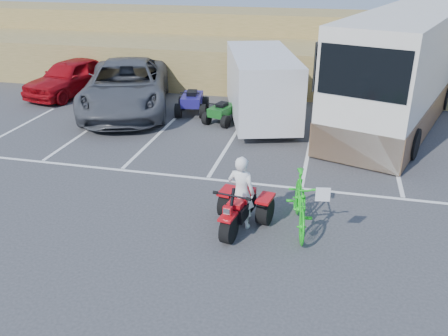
% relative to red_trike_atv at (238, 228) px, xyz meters
% --- Properties ---
extents(ground, '(100.00, 100.00, 0.00)m').
position_rel_red_trike_atv_xyz_m(ground, '(-1.43, 0.05, 0.00)').
color(ground, '#363639').
rests_on(ground, ground).
extents(parking_stripes, '(28.00, 5.16, 0.01)m').
position_rel_red_trike_atv_xyz_m(parking_stripes, '(-0.56, 4.12, 0.00)').
color(parking_stripes, white).
rests_on(parking_stripes, ground).
extents(grass_embankment, '(40.00, 8.50, 3.10)m').
position_rel_red_trike_atv_xyz_m(grass_embankment, '(-1.43, 15.54, 1.42)').
color(grass_embankment, olive).
rests_on(grass_embankment, ground).
extents(red_trike_atv, '(1.58, 1.93, 1.13)m').
position_rel_red_trike_atv_xyz_m(red_trike_atv, '(0.00, 0.00, 0.00)').
color(red_trike_atv, red).
rests_on(red_trike_atv, ground).
extents(rider, '(0.72, 0.53, 1.79)m').
position_rel_red_trike_atv_xyz_m(rider, '(0.02, 0.15, 0.90)').
color(rider, white).
rests_on(rider, ground).
extents(green_dirt_bike, '(0.99, 2.33, 1.36)m').
position_rel_red_trike_atv_xyz_m(green_dirt_bike, '(1.38, 0.38, 0.68)').
color(green_dirt_bike, '#14BF19').
rests_on(green_dirt_bike, ground).
extents(grey_pickup, '(5.36, 7.81, 1.98)m').
position_rel_red_trike_atv_xyz_m(grey_pickup, '(-6.42, 8.20, 0.99)').
color(grey_pickup, '#45474C').
rests_on(grey_pickup, ground).
extents(red_car, '(2.96, 5.09, 1.63)m').
position_rel_red_trike_atv_xyz_m(red_car, '(-9.90, 9.84, 0.81)').
color(red_car, '#9B080F').
rests_on(red_car, ground).
extents(cargo_trailer, '(3.74, 5.97, 2.60)m').
position_rel_red_trike_atv_xyz_m(cargo_trailer, '(-0.81, 8.12, 1.41)').
color(cargo_trailer, silver).
rests_on(cargo_trailer, ground).
extents(rv_motorhome, '(6.24, 11.53, 4.03)m').
position_rel_red_trike_atv_xyz_m(rv_motorhome, '(4.42, 9.56, 1.75)').
color(rv_motorhome, silver).
rests_on(rv_motorhome, ground).
extents(quad_atv_blue, '(1.46, 1.80, 1.06)m').
position_rel_red_trike_atv_xyz_m(quad_atv_blue, '(-3.64, 8.30, 0.00)').
color(quad_atv_blue, navy).
rests_on(quad_atv_blue, ground).
extents(quad_atv_green, '(1.37, 1.60, 0.89)m').
position_rel_red_trike_atv_xyz_m(quad_atv_green, '(-2.19, 7.45, 0.00)').
color(quad_atv_green, '#124F17').
rests_on(quad_atv_green, ground).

